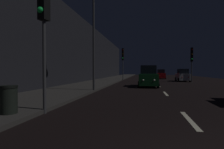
# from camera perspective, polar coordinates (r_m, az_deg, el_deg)

# --- Properties ---
(ground) EXTENTS (26.81, 84.00, 0.02)m
(ground) POSITION_cam_1_polar(r_m,az_deg,el_deg) (27.50, 13.46, -2.10)
(ground) COLOR black
(sidewalk_left) EXTENTS (4.40, 84.00, 0.15)m
(sidewalk_left) POSITION_cam_1_polar(r_m,az_deg,el_deg) (28.07, -1.41, -1.83)
(sidewalk_left) COLOR #33302D
(sidewalk_left) RESTS_ON ground
(building_facade_left) EXTENTS (0.80, 63.00, 8.44)m
(building_facade_left) POSITION_cam_1_polar(r_m,az_deg,el_deg) (25.49, -8.84, 7.18)
(building_facade_left) COLOR black
(building_facade_left) RESTS_ON ground
(lane_centerline) EXTENTS (0.16, 29.63, 0.01)m
(lane_centerline) POSITION_cam_1_polar(r_m,az_deg,el_deg) (18.91, 14.78, -3.56)
(lane_centerline) COLOR beige
(lane_centerline) RESTS_ON ground
(traffic_light_far_left) EXTENTS (0.37, 0.48, 5.20)m
(traffic_light_far_left) POSITION_cam_1_polar(r_m,az_deg,el_deg) (28.81, 3.54, 5.67)
(traffic_light_far_left) COLOR #38383A
(traffic_light_far_left) RESTS_ON ground
(traffic_light_near_left) EXTENTS (0.36, 0.48, 5.30)m
(traffic_light_near_left) POSITION_cam_1_polar(r_m,az_deg,el_deg) (7.27, -21.23, 19.70)
(traffic_light_near_left) COLOR #38383A
(traffic_light_near_left) RESTS_ON ground
(traffic_light_far_right) EXTENTS (0.35, 0.47, 4.74)m
(traffic_light_far_right) POSITION_cam_1_polar(r_m,az_deg,el_deg) (26.61, 24.32, 5.12)
(traffic_light_far_right) COLOR #38383A
(traffic_light_far_right) RESTS_ON ground
(streetlamp_overhead) EXTENTS (1.70, 0.44, 8.43)m
(streetlamp_overhead) POSITION_cam_1_polar(r_m,az_deg,el_deg) (13.55, -4.19, 17.93)
(streetlamp_overhead) COLOR #2D2D30
(streetlamp_overhead) RESTS_ON ground
(trash_bin_curbside) EXTENTS (0.55, 0.55, 0.93)m
(trash_bin_curbside) POSITION_cam_1_polar(r_m,az_deg,el_deg) (6.82, -30.29, -6.94)
(trash_bin_curbside) COLOR black
(trash_bin_curbside) RESTS_ON sidewalk_left
(car_approaching_headlights) EXTENTS (1.91, 4.13, 2.08)m
(car_approaching_headlights) POSITION_cam_1_polar(r_m,az_deg,el_deg) (17.79, 11.61, -0.79)
(car_approaching_headlights) COLOR #0F3819
(car_approaching_headlights) RESTS_ON ground
(car_distant_taillights) EXTENTS (1.69, 3.66, 1.84)m
(car_distant_taillights) POSITION_cam_1_polar(r_m,az_deg,el_deg) (35.66, 15.43, 0.01)
(car_distant_taillights) COLOR maroon
(car_distant_taillights) RESTS_ON ground
(car_parked_right_far) EXTENTS (1.69, 3.66, 1.84)m
(car_parked_right_far) POSITION_cam_1_polar(r_m,az_deg,el_deg) (28.22, 21.80, -0.34)
(car_parked_right_far) COLOR #A5A8AD
(car_parked_right_far) RESTS_ON ground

